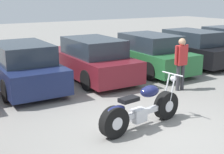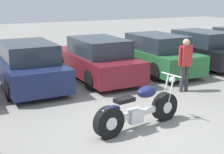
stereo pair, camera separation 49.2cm
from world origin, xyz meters
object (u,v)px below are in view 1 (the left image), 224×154
Objects in this scene: parked_car_navy at (22,66)px; person_standing at (181,60)px; motorcycle at (141,110)px; parked_car_maroon at (91,59)px; parked_car_black at (189,48)px; parked_car_green at (147,53)px.

person_standing is (4.18, -2.92, 0.29)m from parked_car_navy.
motorcycle is 0.52× the size of parked_car_maroon.
person_standing reaches higher than parked_car_navy.
person_standing is at bearing -58.19° from parked_car_maroon.
parked_car_navy is 2.46m from parked_car_maroon.
parked_car_navy is 7.36m from parked_car_black.
parked_car_navy is at bearing 179.85° from parked_car_black.
parked_car_black is at bearing 37.94° from motorcycle.
person_standing is (1.73, -2.79, 0.29)m from parked_car_maroon.
motorcycle is at bearing -73.43° from parked_car_navy.
parked_car_black is at bearing 42.39° from person_standing.
parked_car_maroon is 1.00× the size of parked_car_black.
parked_car_navy is 5.11m from person_standing.
parked_car_navy and parked_car_green have the same top height.
motorcycle is 0.52× the size of parked_car_green.
motorcycle is 0.52× the size of parked_car_navy.
parked_car_maroon is 2.45m from parked_car_green.
parked_car_black is at bearing 1.32° from parked_car_maroon.
parked_car_maroon reaches higher than motorcycle.
motorcycle is 5.71m from parked_car_green.
parked_car_maroon is (1.06, 4.54, 0.26)m from motorcycle.
parked_car_black is (4.91, 0.11, 0.00)m from parked_car_maroon.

